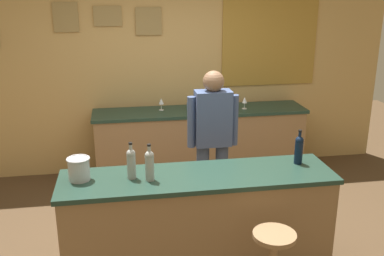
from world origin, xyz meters
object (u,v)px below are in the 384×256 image
Objects in this scene: bartender at (213,138)px; wine_glass_d at (245,100)px; wine_bottle_a at (131,163)px; wine_bottle_b at (150,164)px; wine_glass_b at (200,101)px; ice_bucket at (79,168)px; wine_glass_a at (161,102)px; wine_bottle_c at (299,149)px; coffee_mug at (190,106)px; wine_glass_c at (227,100)px.

bartender is 1.32m from wine_glass_d.
wine_bottle_a and wine_bottle_b have the same top height.
wine_bottle_a is 2.48m from wine_glass_d.
wine_glass_b is at bearing 174.43° from wine_glass_d.
ice_bucket is 2.23m from wine_glass_a.
wine_bottle_a is at bearing -176.85° from wine_bottle_c.
wine_bottle_b is 1.00× the size of wine_bottle_c.
bartender is 12.96× the size of coffee_mug.
ice_bucket is 1.21× the size of wine_glass_c.
bartender is at bearing -110.07° from wine_glass_c.
wine_bottle_b is at bearing -110.64° from wine_glass_b.
coffee_mug is (-0.64, 1.95, -0.11)m from wine_bottle_c.
wine_glass_b and wine_glass_c have the same top height.
wine_bottle_a reaches higher than ice_bucket.
wine_glass_a is (-0.40, 1.26, 0.07)m from bartender.
wine_glass_b is at bearing 104.76° from wine_bottle_c.
bartender reaches higher than wine_glass_a.
wine_glass_c and wine_glass_d have the same top height.
wine_bottle_c is 2.25m from wine_glass_a.
ice_bucket is 1.21× the size of wine_glass_a.
ice_bucket is 1.21× the size of wine_glass_d.
wine_glass_b is (-0.51, 1.95, -0.05)m from wine_bottle_c.
bartender is 5.29× the size of wine_bottle_a.
ice_bucket reaches higher than wine_glass_d.
wine_bottle_c is 1.97× the size of wine_glass_c.
wine_glass_c is (0.36, 0.03, 0.00)m from wine_glass_b.
wine_bottle_a reaches higher than wine_glass_d.
wine_glass_c is at bearing 57.91° from wine_bottle_a.
wine_bottle_c is 2.45× the size of coffee_mug.
wine_glass_c is 1.00× the size of wine_glass_d.
coffee_mug is (-0.03, 1.20, 0.01)m from bartender.
wine_glass_b is (0.93, 2.03, -0.05)m from wine_bottle_a.
ice_bucket is (-1.86, -0.04, -0.04)m from wine_bottle_c.
wine_bottle_b is at bearing -10.39° from ice_bucket.
wine_glass_a is at bearing 172.80° from wine_glass_b.
wine_bottle_a is 2.14m from wine_glass_a.
wine_glass_b is at bearing -0.62° from coffee_mug.
bartender reaches higher than wine_bottle_b.
ice_bucket is at bearing -112.78° from wine_glass_a.
wine_glass_b reaches higher than coffee_mug.
wine_bottle_a is at bearing -135.37° from bartender.
bartender is at bearing -119.95° from wine_glass_d.
ice_bucket is 2.65m from wine_glass_c.
wine_bottle_c is 2.06m from coffee_mug.
wine_bottle_c is at bearing -63.69° from wine_glass_a.
wine_bottle_c is at bearing -91.77° from wine_glass_d.
wine_glass_d is (1.50, 1.98, -0.05)m from wine_bottle_a.
ice_bucket is 1.50× the size of coffee_mug.
wine_bottle_b is 1.97× the size of wine_glass_c.
wine_bottle_a is 2.43m from wine_glass_c.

